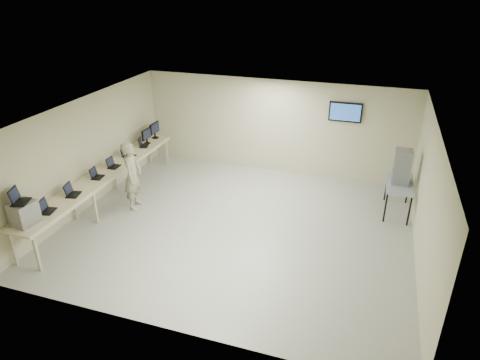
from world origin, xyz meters
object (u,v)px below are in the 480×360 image
(soldier, at_px, (133,176))
(side_table, at_px, (400,185))
(equipment_box, at_px, (24,213))
(workbench, at_px, (104,176))

(soldier, xyz_separation_m, side_table, (6.42, 1.82, -0.14))
(equipment_box, distance_m, soldier, 2.85)
(soldier, relative_size, side_table, 1.29)
(workbench, xyz_separation_m, soldier, (0.77, 0.11, 0.07))
(equipment_box, height_order, side_table, equipment_box)
(side_table, bearing_deg, workbench, -164.98)
(equipment_box, bearing_deg, side_table, 39.48)
(workbench, xyz_separation_m, side_table, (7.19, 1.93, -0.07))
(equipment_box, bearing_deg, soldier, 80.49)
(equipment_box, distance_m, side_table, 8.56)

